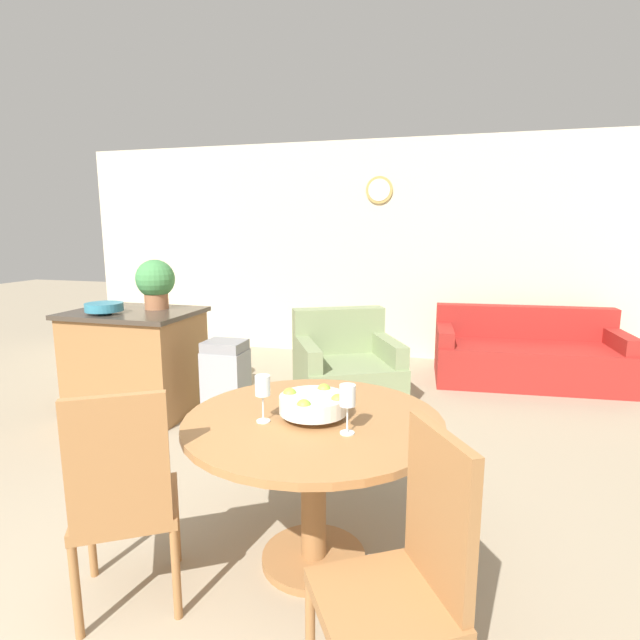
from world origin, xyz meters
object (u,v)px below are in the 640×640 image
object	(u,v)px
trash_bin	(226,383)
potted_plant	(155,282)
couch	(527,357)
armchair	(346,371)
dining_chair_near_left	(124,494)
wine_glass_left	(263,388)
teal_bowl	(104,307)
wine_glass_right	(348,398)
fruit_bowl	(313,404)
dining_chair_near_right	(407,571)
kitchen_island	(136,361)
dining_table	(313,452)

from	to	relation	value
trash_bin	potted_plant	bearing A→B (deg)	163.97
couch	armchair	world-z (taller)	armchair
dining_chair_near_left	wine_glass_left	xyz separation A→B (m)	(0.46, 0.41, 0.38)
trash_bin	teal_bowl	bearing A→B (deg)	-172.54
wine_glass_right	couch	distance (m)	3.84
dining_chair_near_left	potted_plant	xyz separation A→B (m)	(-1.30, 2.25, 0.62)
fruit_bowl	potted_plant	size ratio (longest dim) A/B	0.73
couch	dining_chair_near_right	bearing A→B (deg)	-106.30
dining_chair_near_right	kitchen_island	xyz separation A→B (m)	(-2.63, 2.26, -0.08)
wine_glass_right	teal_bowl	distance (m)	2.87
teal_bowl	potted_plant	bearing A→B (deg)	52.74
dining_chair_near_right	kitchen_island	bearing A→B (deg)	17.65
fruit_bowl	teal_bowl	bearing A→B (deg)	148.35
potted_plant	armchair	world-z (taller)	potted_plant
couch	armchair	bearing A→B (deg)	-152.62
fruit_bowl	wine_glass_left	bearing A→B (deg)	-153.33
dining_table	armchair	bearing A→B (deg)	98.81
dining_table	trash_bin	size ratio (longest dim) A/B	1.71
kitchen_island	potted_plant	xyz separation A→B (m)	(0.14, 0.15, 0.70)
kitchen_island	trash_bin	bearing A→B (deg)	-4.29
kitchen_island	potted_plant	size ratio (longest dim) A/B	2.46
kitchen_island	dining_chair_near_left	bearing A→B (deg)	-55.55
potted_plant	armchair	distance (m)	1.94
fruit_bowl	armchair	size ratio (longest dim) A/B	0.26
dining_table	fruit_bowl	bearing A→B (deg)	13.13
fruit_bowl	kitchen_island	bearing A→B (deg)	143.11
dining_table	kitchen_island	distance (m)	2.65
dining_table	wine_glass_left	world-z (taller)	wine_glass_left
wine_glass_right	dining_chair_near_right	bearing A→B (deg)	-59.41
kitchen_island	teal_bowl	bearing A→B (deg)	-122.44
dining_chair_near_left	couch	distance (m)	4.48
wine_glass_right	couch	size ratio (longest dim) A/B	0.11
kitchen_island	teal_bowl	distance (m)	0.57
dining_chair_near_left	potted_plant	size ratio (longest dim) A/B	2.29
dining_chair_near_right	armchair	xyz separation A→B (m)	(-0.88, 3.05, -0.26)
potted_plant	couch	world-z (taller)	potted_plant
wine_glass_right	armchair	size ratio (longest dim) A/B	0.18
fruit_bowl	teal_bowl	size ratio (longest dim) A/B	1.03
wine_glass_right	kitchen_island	size ratio (longest dim) A/B	0.20
wine_glass_left	trash_bin	bearing A→B (deg)	121.52
dining_chair_near_right	couch	size ratio (longest dim) A/B	0.51
dining_table	potted_plant	world-z (taller)	potted_plant
wine_glass_left	fruit_bowl	bearing A→B (deg)	26.67
wine_glass_left	couch	distance (m)	3.95
dining_chair_near_right	wine_glass_left	distance (m)	0.99
fruit_bowl	dining_chair_near_left	bearing A→B (deg)	-142.81
kitchen_island	potted_plant	bearing A→B (deg)	47.14
dining_chair_near_left	dining_table	bearing A→B (deg)	5.58
dining_table	potted_plant	bearing A→B (deg)	138.60
dining_chair_near_left	kitchen_island	bearing A→B (deg)	92.83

